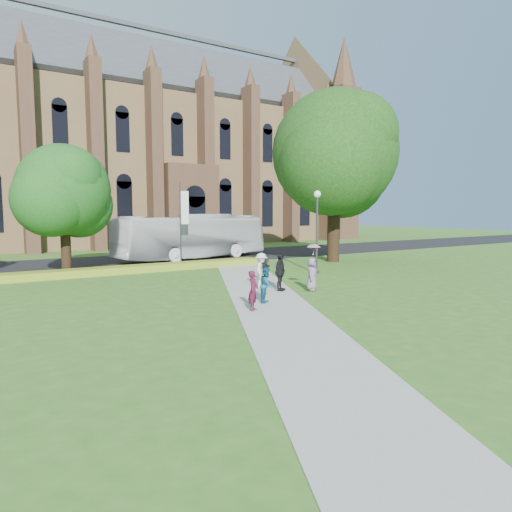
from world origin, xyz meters
TOP-DOWN VIEW (x-y plane):
  - ground at (0.00, 0.00)m, footprint 160.00×160.00m
  - road at (0.00, 20.00)m, footprint 160.00×10.00m
  - footpath at (0.00, 1.00)m, footprint 15.58×28.54m
  - flower_hedge at (-2.00, 13.20)m, footprint 18.00×1.40m
  - cathedral at (10.00, 39.73)m, footprint 52.60×18.25m
  - streetlamp at (7.50, 6.50)m, footprint 0.44×0.44m
  - large_tree at (13.00, 11.00)m, footprint 9.60×9.60m
  - street_tree_1 at (-6.00, 14.50)m, footprint 5.60×5.60m
  - banner_pole_0 at (2.11, 15.20)m, footprint 0.70×0.10m
  - tour_coach at (4.46, 18.52)m, footprint 13.55×5.33m
  - pedestrian_0 at (-1.77, -0.61)m, footprint 0.68×0.67m
  - pedestrian_1 at (-0.45, 0.41)m, footprint 0.94×0.93m
  - pedestrian_2 at (1.47, 3.74)m, footprint 1.27×1.30m
  - pedestrian_3 at (1.72, 2.42)m, footprint 1.16×0.96m
  - pedestrian_4 at (3.15, 1.72)m, footprint 0.94×0.88m
  - pedestrian_5 at (2.51, 4.93)m, footprint 1.26×1.42m
  - parasol at (3.33, 1.82)m, footprint 0.77×0.77m

SIDE VIEW (x-z plane):
  - ground at x=0.00m, z-range 0.00..0.00m
  - road at x=0.00m, z-range 0.00..0.02m
  - footpath at x=0.00m, z-range 0.00..0.04m
  - flower_hedge at x=-2.00m, z-range 0.00..0.45m
  - pedestrian_1 at x=-0.45m, z-range 0.04..1.57m
  - pedestrian_5 at x=2.51m, z-range 0.04..1.60m
  - pedestrian_0 at x=-1.77m, z-range 0.04..1.63m
  - pedestrian_4 at x=3.15m, z-range 0.04..1.65m
  - pedestrian_2 at x=1.47m, z-range 0.04..1.83m
  - pedestrian_3 at x=1.72m, z-range 0.04..1.90m
  - tour_coach at x=4.46m, z-range 0.02..3.70m
  - parasol at x=3.33m, z-range 1.65..2.24m
  - streetlamp at x=7.50m, z-range 0.68..5.92m
  - banner_pole_0 at x=2.11m, z-range 0.39..6.39m
  - street_tree_1 at x=-6.00m, z-range 1.20..9.25m
  - large_tree at x=13.00m, z-range 1.77..14.97m
  - cathedral at x=10.00m, z-range -1.02..26.98m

